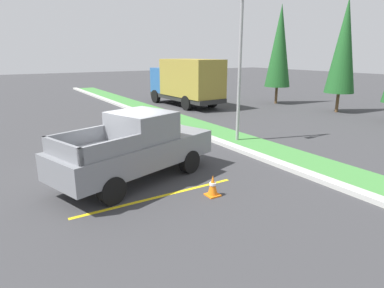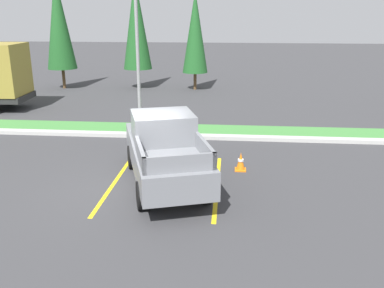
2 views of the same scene
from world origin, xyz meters
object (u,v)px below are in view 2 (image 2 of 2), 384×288
cypress_tree_left_inner (136,23)px  cypress_tree_center (195,32)px  street_light (136,43)px  cypress_tree_leftmost (59,22)px  traffic_cone (241,162)px  pickup_truck_main (165,150)px

cypress_tree_left_inner → cypress_tree_center: 3.89m
cypress_tree_center → street_light: bearing=-98.1°
cypress_tree_leftmost → street_light: bearing=-54.0°
street_light → traffic_cone: (4.23, -4.19, -3.42)m
pickup_truck_main → cypress_tree_center: bearing=91.7°
cypress_tree_left_inner → traffic_cone: cypress_tree_left_inner is taller
cypress_tree_center → traffic_cone: (2.74, -14.62, -3.40)m
street_light → traffic_cone: street_light is taller
pickup_truck_main → cypress_tree_center: size_ratio=0.88×
street_light → traffic_cone: size_ratio=10.58×
street_light → traffic_cone: bearing=-44.7°
cypress_tree_leftmost → traffic_cone: 18.79m
cypress_tree_leftmost → cypress_tree_center: cypress_tree_leftmost is taller
cypress_tree_left_inner → cypress_tree_leftmost: bearing=-173.5°
cypress_tree_leftmost → cypress_tree_left_inner: cypress_tree_leftmost is taller
cypress_tree_leftmost → cypress_tree_left_inner: (4.96, 0.57, -0.08)m
pickup_truck_main → traffic_cone: bearing=29.0°
cypress_tree_leftmost → cypress_tree_center: 8.83m
cypress_tree_left_inner → cypress_tree_center: (3.84, -0.21, -0.53)m
pickup_truck_main → traffic_cone: (2.28, 1.26, -0.75)m
street_light → cypress_tree_leftmost: bearing=126.0°
pickup_truck_main → traffic_cone: size_ratio=9.24×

